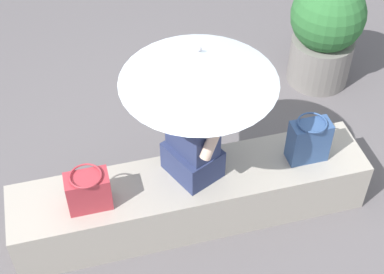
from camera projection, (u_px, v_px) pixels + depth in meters
The scene contains 7 objects.
ground_plane at pixel (191, 215), 4.15m from camera, with size 14.00×14.00×0.00m, color #605B5E.
stone_bench at pixel (191, 197), 4.00m from camera, with size 2.43×0.49×0.41m, color #A8A093.
person_seated at pixel (193, 129), 3.63m from camera, with size 0.40×0.51×0.90m.
parasol at pixel (199, 66), 3.32m from camera, with size 0.95×0.95×1.00m.
handbag_black at pixel (88, 191), 3.60m from camera, with size 0.27×0.20×0.28m.
tote_bag_canvas at pixel (309, 140), 3.88m from camera, with size 0.27×0.20×0.33m.
planter_near at pixel (325, 30), 4.89m from camera, with size 0.62×0.62×0.98m.
Camera 1 is at (-0.65, -2.47, 3.32)m, focal length 54.33 mm.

